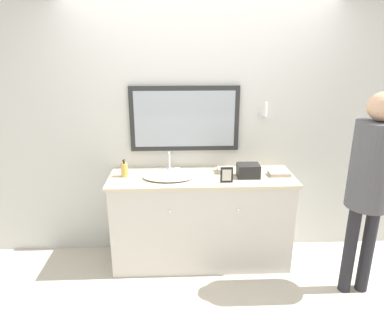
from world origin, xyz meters
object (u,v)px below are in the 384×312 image
appliance_box (248,171)px  person (371,174)px  sink_basin (169,175)px  soap_bottle (124,170)px  picture_frame (227,175)px

appliance_box → person: person is taller
sink_basin → appliance_box: bearing=-1.0°
soap_bottle → appliance_box: size_ratio=0.83×
sink_basin → appliance_box: size_ratio=2.37×
picture_frame → person: bearing=-16.9°
sink_basin → picture_frame: bearing=-15.7°
picture_frame → soap_bottle: bearing=168.5°
person → appliance_box: bearing=152.2°
sink_basin → picture_frame: sink_basin is taller
picture_frame → appliance_box: bearing=30.9°
picture_frame → person: (1.11, -0.34, 0.12)m
soap_bottle → picture_frame: size_ratio=1.17×
sink_basin → soap_bottle: (-0.42, 0.04, 0.05)m
person → soap_bottle: bearing=165.6°
person → picture_frame: bearing=163.1°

